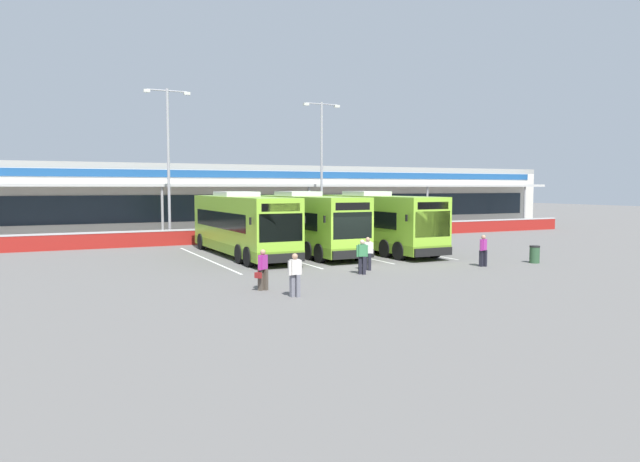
% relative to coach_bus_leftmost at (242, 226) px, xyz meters
% --- Properties ---
extents(ground_plane, '(200.00, 200.00, 0.00)m').
position_rel_coach_bus_leftmost_xyz_m(ground_plane, '(4.03, -6.44, -1.79)').
color(ground_plane, '#605E5B').
extents(terminal_building, '(70.00, 13.00, 6.00)m').
position_rel_coach_bus_leftmost_xyz_m(terminal_building, '(4.03, 20.47, 1.23)').
color(terminal_building, beige).
rests_on(terminal_building, ground).
extents(red_barrier_wall, '(60.00, 0.40, 1.10)m').
position_rel_coach_bus_leftmost_xyz_m(red_barrier_wall, '(4.03, 8.06, -1.23)').
color(red_barrier_wall, maroon).
rests_on(red_barrier_wall, ground).
extents(coach_bus_leftmost, '(2.99, 12.18, 3.78)m').
position_rel_coach_bus_leftmost_xyz_m(coach_bus_leftmost, '(0.00, 0.00, 0.00)').
color(coach_bus_leftmost, '#8CC633').
rests_on(coach_bus_leftmost, ground).
extents(coach_bus_left_centre, '(2.99, 12.18, 3.78)m').
position_rel_coach_bus_leftmost_xyz_m(coach_bus_left_centre, '(3.97, -0.12, 0.00)').
color(coach_bus_left_centre, '#8CC633').
rests_on(coach_bus_left_centre, ground).
extents(coach_bus_centre, '(2.99, 12.18, 3.78)m').
position_rel_coach_bus_leftmost_xyz_m(coach_bus_centre, '(8.41, -1.02, 0.00)').
color(coach_bus_centre, '#8CC633').
rests_on(coach_bus_centre, ground).
extents(bay_stripe_far_west, '(0.14, 13.00, 0.01)m').
position_rel_coach_bus_leftmost_xyz_m(bay_stripe_far_west, '(-2.27, -0.44, -1.78)').
color(bay_stripe_far_west, silver).
rests_on(bay_stripe_far_west, ground).
extents(bay_stripe_west, '(0.14, 13.00, 0.01)m').
position_rel_coach_bus_leftmost_xyz_m(bay_stripe_west, '(1.93, -0.44, -1.78)').
color(bay_stripe_west, silver).
rests_on(bay_stripe_west, ground).
extents(bay_stripe_mid_west, '(0.14, 13.00, 0.01)m').
position_rel_coach_bus_leftmost_xyz_m(bay_stripe_mid_west, '(6.13, -0.44, -1.78)').
color(bay_stripe_mid_west, silver).
rests_on(bay_stripe_mid_west, ground).
extents(bay_stripe_centre, '(0.14, 13.00, 0.01)m').
position_rel_coach_bus_leftmost_xyz_m(bay_stripe_centre, '(10.33, -0.44, -1.78)').
color(bay_stripe_centre, silver).
rests_on(bay_stripe_centre, ground).
extents(pedestrian_with_handbag, '(0.63, 0.49, 1.62)m').
position_rel_coach_bus_leftmost_xyz_m(pedestrian_with_handbag, '(-2.82, -11.26, -0.93)').
color(pedestrian_with_handbag, '#4C4238').
rests_on(pedestrian_with_handbag, ground).
extents(pedestrian_in_dark_coat, '(0.53, 0.33, 1.62)m').
position_rel_coach_bus_leftmost_xyz_m(pedestrian_in_dark_coat, '(9.69, -9.66, -0.91)').
color(pedestrian_in_dark_coat, black).
rests_on(pedestrian_in_dark_coat, ground).
extents(pedestrian_child, '(0.54, 0.37, 1.62)m').
position_rel_coach_bus_leftmost_xyz_m(pedestrian_child, '(2.79, -9.29, -0.91)').
color(pedestrian_child, black).
rests_on(pedestrian_child, ground).
extents(pedestrian_near_bin, '(0.54, 0.30, 1.62)m').
position_rel_coach_bus_leftmost_xyz_m(pedestrian_near_bin, '(-2.23, -13.08, -0.91)').
color(pedestrian_near_bin, slate).
rests_on(pedestrian_near_bin, ground).
extents(pedestrian_approaching_bus, '(0.53, 0.39, 1.62)m').
position_rel_coach_bus_leftmost_xyz_m(pedestrian_approaching_bus, '(3.70, -8.26, -0.91)').
color(pedestrian_approaching_bus, black).
rests_on(pedestrian_approaching_bus, ground).
extents(lamp_post_west, '(3.24, 0.28, 11.00)m').
position_rel_coach_bus_leftmost_xyz_m(lamp_post_west, '(-2.26, 9.68, 4.50)').
color(lamp_post_west, '#9E9EA3').
rests_on(lamp_post_west, ground).
extents(lamp_post_centre, '(3.24, 0.28, 11.00)m').
position_rel_coach_bus_leftmost_xyz_m(lamp_post_centre, '(10.48, 10.89, 4.50)').
color(lamp_post_centre, '#9E9EA3').
rests_on(lamp_post_centre, ground).
extents(litter_bin, '(0.54, 0.54, 0.93)m').
position_rel_coach_bus_leftmost_xyz_m(litter_bin, '(13.11, -9.78, -1.32)').
color(litter_bin, '#2D5133').
rests_on(litter_bin, ground).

